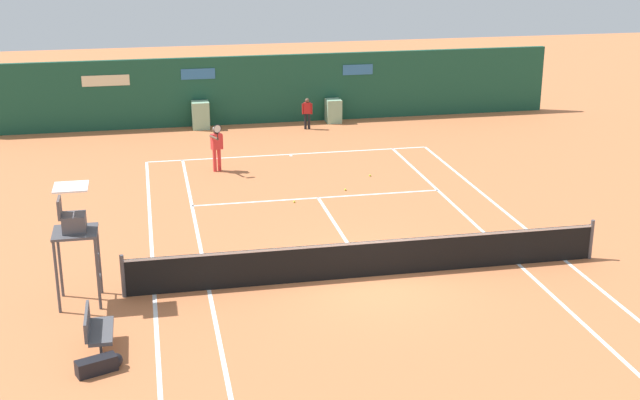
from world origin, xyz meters
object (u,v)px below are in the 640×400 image
Objects in this scene: equipment_bag at (101,364)px; tennis_ball_by_sideline at (345,190)px; tennis_ball_near_service_line at (370,175)px; umpire_chair at (74,227)px; tennis_ball_mid_court at (294,202)px; player_bench at (96,328)px; player_on_baseline at (217,145)px; ball_kid_left_post at (307,111)px.

tennis_ball_by_sideline is (7.44, 10.47, -0.13)m from equipment_bag.
tennis_ball_by_sideline is at bearing -130.66° from tennis_ball_near_service_line.
umpire_chair is 42.05× the size of tennis_ball_mid_court.
tennis_ball_mid_court is (5.69, 8.64, -0.47)m from player_bench.
tennis_ball_near_service_line is at bearing 138.61° from player_on_baseline.
player_bench is 18.06× the size of tennis_ball_near_service_line.
tennis_ball_mid_court is at bearing 94.12° from player_on_baseline.
player_bench is at bearing -128.69° from tennis_ball_near_service_line.
ball_kid_left_post is (4.25, 5.43, -0.20)m from player_on_baseline.
tennis_ball_near_service_line is at bearing 107.02° from ball_kid_left_post.
umpire_chair reaches higher than player_on_baseline.
umpire_chair reaches higher than ball_kid_left_post.
equipment_bag is 0.52× the size of player_on_baseline.
tennis_ball_by_sideline is (-1.20, -1.40, 0.00)m from tennis_ball_near_service_line.
tennis_ball_by_sideline is (1.86, 0.88, 0.00)m from tennis_ball_mid_court.
player_on_baseline reaches higher than ball_kid_left_post.
player_bench is 1.30× the size of equipment_bag.
player_on_baseline is (4.12, 10.15, -0.92)m from umpire_chair.
player_bench is at bearing 76.57° from ball_kid_left_post.
player_bench is 12.16m from tennis_ball_by_sideline.
tennis_ball_by_sideline is (8.01, 7.07, -1.84)m from umpire_chair.
equipment_bag is at bearing 9.56° from umpire_chair.
umpire_chair is 17.72m from ball_kid_left_post.
tennis_ball_near_service_line and tennis_ball_mid_court have the same top height.
ball_kid_left_post is 19.25× the size of tennis_ball_mid_court.
player_on_baseline reaches higher than tennis_ball_near_service_line.
player_on_baseline reaches higher than tennis_ball_by_sideline.
umpire_chair is at bearing -169.27° from player_bench.
player_bench is 0.68× the size of player_on_baseline.
umpire_chair is 2.33× the size of player_bench.
tennis_ball_near_service_line is (0.85, -7.11, -0.72)m from ball_kid_left_post.
umpire_chair reaches higher than tennis_ball_near_service_line.
equipment_bag is (0.11, -0.94, -0.35)m from player_bench.
umpire_chair is 10.84m from tennis_ball_by_sideline.
ball_kid_left_post is 7.20m from tennis_ball_near_service_line.
umpire_chair is 12.65m from tennis_ball_near_service_line.
tennis_ball_near_service_line is at bearing 36.73° from tennis_ball_mid_court.
ball_kid_left_post is (7.90, 18.03, 0.25)m from player_bench.
tennis_ball_mid_court is at bearing 135.14° from umpire_chair.
equipment_bag is at bearing 77.89° from ball_kid_left_post.
umpire_chair is 42.05× the size of tennis_ball_by_sideline.
ball_kid_left_post is at bearing -151.17° from player_on_baseline.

